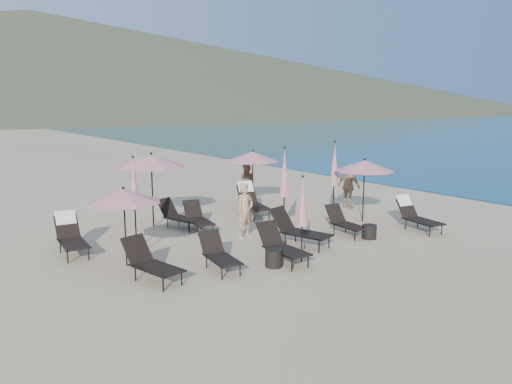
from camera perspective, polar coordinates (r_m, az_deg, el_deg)
ground at (r=14.41m, az=8.00°, el=-6.34°), size 800.00×800.00×0.00m
volcanic_headland at (r=323.63m, az=-22.04°, el=13.46°), size 690.00×690.00×55.00m
lounger_0 at (r=11.89m, az=-11.95°, el=-7.83°), size 0.97×1.75×0.95m
lounger_1 at (r=12.43m, az=-4.28°, el=-7.03°), size 0.77×1.57×0.86m
lounger_2 at (r=12.98m, az=2.90°, el=-6.09°), size 0.68×1.66×0.95m
lounger_3 at (r=14.44m, az=4.88°, el=-4.25°), size 1.18×1.93×1.04m
lounger_4 at (r=15.82m, az=10.16°, el=-3.38°), size 0.69×1.56×0.87m
lounger_5 at (r=16.97m, az=17.81°, el=-2.46°), size 0.88×1.77×1.05m
lounger_6 at (r=14.58m, az=-20.44°, el=-4.63°), size 0.77×1.76×1.07m
lounger_7 at (r=16.60m, az=-8.89°, el=-2.62°), size 1.05×1.70×0.92m
lounger_8 at (r=16.26m, az=-6.68°, el=-2.90°), size 0.84×1.61×0.88m
lounger_9 at (r=18.24m, az=-0.52°, el=-0.94°), size 1.10×1.97×1.16m
umbrella_open_0 at (r=12.75m, az=-14.89°, el=-0.44°), size 1.89×1.89×2.04m
umbrella_open_1 at (r=17.38m, az=12.30°, el=2.96°), size 2.06×2.06×2.22m
umbrella_open_2 at (r=16.68m, az=-11.88°, el=3.49°), size 2.30×2.30×2.48m
umbrella_open_3 at (r=19.35m, az=-0.39°, el=4.08°), size 2.12×2.12×2.28m
umbrella_closed_0 at (r=12.74m, az=5.33°, el=-1.15°), size 0.27×0.27×2.27m
umbrella_closed_1 at (r=17.77m, az=8.95°, el=3.12°), size 0.32×0.32×2.77m
umbrella_closed_2 at (r=14.27m, az=-13.78°, el=0.86°), size 0.31×0.31×2.64m
umbrella_closed_3 at (r=15.52m, az=3.27°, el=2.16°), size 0.32×0.32×2.75m
side_table_0 at (r=12.64m, az=2.05°, el=-7.55°), size 0.44×0.44×0.45m
side_table_1 at (r=15.56m, az=12.82°, el=-4.45°), size 0.44×0.44×0.43m
beachgoer_a at (r=15.11m, az=-1.24°, el=-2.17°), size 0.68×0.50×1.69m
beachgoer_b at (r=20.50m, az=-1.05°, el=1.00°), size 0.67×0.82×1.60m
beachgoer_c at (r=19.72m, az=10.56°, el=0.66°), size 0.53×1.06×1.74m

